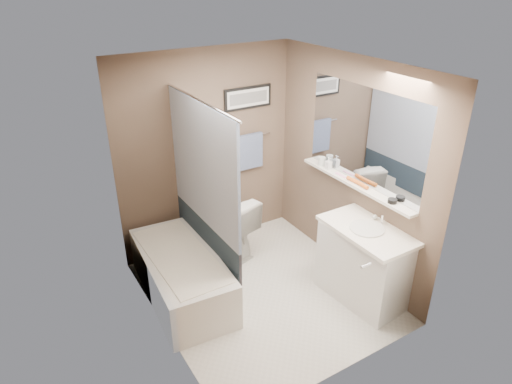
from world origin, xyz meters
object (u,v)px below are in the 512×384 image
vanity (364,265)px  glass_jar (322,161)px  bathtub (182,276)px  hair_brush_back (355,181)px  toilet (228,225)px  soap_bottle (329,163)px  candle_bowl_near (392,201)px  hair_brush_front (361,184)px

vanity → glass_jar: glass_jar is taller
bathtub → hair_brush_back: hair_brush_back is taller
toilet → glass_jar: (0.98, -0.48, 0.78)m
vanity → soap_bottle: soap_bottle is taller
bathtub → soap_bottle: (1.79, -0.13, 0.93)m
toilet → hair_brush_back: size_ratio=3.46×
bathtub → candle_bowl_near: candle_bowl_near is taller
bathtub → vanity: 1.89m
glass_jar → candle_bowl_near: bearing=-90.0°
glass_jar → soap_bottle: soap_bottle is taller
candle_bowl_near → glass_jar: glass_jar is taller
toilet → soap_bottle: 1.40m
candle_bowl_near → hair_brush_front: bearing=90.0°
soap_bottle → glass_jar: bearing=90.0°
bathtub → candle_bowl_near: size_ratio=16.67×
toilet → hair_brush_back: 1.61m
bathtub → glass_jar: 2.01m
toilet → glass_jar: bearing=139.7°
bathtub → hair_brush_front: hair_brush_front is taller
candle_bowl_near → vanity: bearing=155.1°
vanity → hair_brush_front: 0.84m
toilet → vanity: bearing=104.2°
vanity → hair_brush_front: bearing=57.4°
toilet → hair_brush_back: hair_brush_back is taller
candle_bowl_near → hair_brush_front: (0.00, 0.44, 0.00)m
toilet → soap_bottle: size_ratio=5.60×
vanity → toilet: bearing=113.4°
hair_brush_back → candle_bowl_near: bearing=-90.0°
hair_brush_front → hair_brush_back: same height
toilet → hair_brush_back: (0.98, -1.03, 0.76)m
bathtub → hair_brush_back: (1.79, -0.56, 0.89)m
vanity → soap_bottle: (0.19, 0.87, 0.78)m
hair_brush_back → glass_jar: size_ratio=2.20×
hair_brush_front → vanity: bearing=-117.6°
hair_brush_back → soap_bottle: (0.00, 0.44, 0.05)m
hair_brush_front → soap_bottle: (0.00, 0.52, 0.05)m
candle_bowl_near → soap_bottle: 0.96m
toilet → glass_jar: size_ratio=7.62×
bathtub → toilet: (0.81, 0.47, 0.13)m
candle_bowl_near → hair_brush_front: 0.44m
soap_bottle → toilet: bearing=148.6°
candle_bowl_near → bathtub: bearing=148.6°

